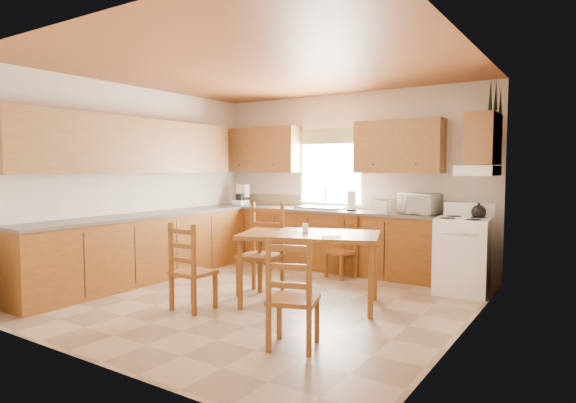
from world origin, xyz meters
The scene contains 35 objects.
floor centered at (0.00, 0.00, 0.00)m, with size 4.50×4.50×0.00m, color #957C61.
ceiling centered at (0.00, 0.00, 2.70)m, with size 4.50×4.50×0.00m, color #955327.
wall_left centered at (-2.25, 0.00, 1.35)m, with size 4.50×4.50×0.00m, color beige.
wall_right centered at (2.25, 0.00, 1.35)m, with size 4.50×4.50×0.00m, color beige.
wall_back centered at (0.00, 2.25, 1.35)m, with size 4.50×4.50×0.00m, color beige.
wall_front centered at (0.00, -2.25, 1.35)m, with size 4.50×4.50×0.00m, color beige.
lower_cab_back centered at (-0.38, 1.95, 0.44)m, with size 3.75×0.60×0.88m, color brown.
lower_cab_left centered at (-1.95, -0.15, 0.44)m, with size 0.60×3.60×0.88m, color brown.
counter_back centered at (-0.38, 1.95, 0.90)m, with size 3.75×0.63×0.04m, color #564E4A.
counter_left centered at (-1.95, -0.15, 0.90)m, with size 0.63×3.60×0.04m, color #564E4A.
backsplash centered at (-0.38, 2.24, 1.01)m, with size 3.75×0.01×0.18m, color #8E7A57.
upper_cab_back_left centered at (-1.55, 2.08, 1.85)m, with size 1.41×0.33×0.75m, color brown.
upper_cab_back_right centered at (0.86, 2.08, 1.85)m, with size 1.25×0.33×0.75m, color brown.
upper_cab_left centered at (-2.08, -0.15, 1.85)m, with size 0.33×3.60×0.75m, color brown.
upper_cab_stove centered at (2.08, 1.65, 1.90)m, with size 0.33×0.62×0.62m, color brown.
range_hood centered at (2.03, 1.65, 1.52)m, with size 0.44×0.62×0.12m, color white.
window_frame centered at (-0.30, 2.22, 1.55)m, with size 1.13×0.02×1.18m, color white.
window_pane centered at (-0.30, 2.21, 1.55)m, with size 1.05×0.01×1.10m, color white.
window_valance centered at (-0.30, 2.19, 2.05)m, with size 1.19×0.01×0.24m, color #46662D.
sink_basin centered at (-0.30, 1.95, 0.94)m, with size 0.75×0.45×0.04m, color silver.
pine_decal_a centered at (2.21, 1.33, 2.38)m, with size 0.22×0.22×0.36m, color black.
pine_decal_b centered at (2.21, 1.65, 2.42)m, with size 0.22×0.22×0.36m, color black.
pine_decal_c centered at (2.21, 1.97, 2.38)m, with size 0.22×0.22×0.36m, color black.
stove centered at (1.88, 1.61, 0.46)m, with size 0.62×0.64×0.91m, color white.
coffeemaker centered at (-1.91, 1.96, 1.10)m, with size 0.21×0.26×0.37m, color white.
paper_towel centered at (0.21, 1.92, 1.07)m, with size 0.13×0.13×0.30m, color white.
toaster centered at (0.71, 1.88, 1.01)m, with size 0.21×0.14×0.17m, color white.
microwave centered at (1.22, 1.95, 1.06)m, with size 0.48×0.34×0.29m, color white.
dining_table centered at (0.56, 0.13, 0.41)m, with size 1.53×0.87×0.82m, color brown.
chair_near_left centered at (-0.41, -0.74, 0.48)m, with size 0.40×0.38×0.96m, color brown.
chair_near_right centered at (1.11, -1.09, 0.49)m, with size 0.41×0.39×0.97m, color brown.
chair_far_left centered at (-0.16, 0.16, 0.56)m, with size 0.47×0.44×1.11m, color brown.
chair_far_right centered at (0.25, 1.51, 0.43)m, with size 0.36×0.34×0.86m, color brown.
table_paper centered at (0.91, -0.03, 0.82)m, with size 0.20×0.27×0.00m, color white.
table_card centered at (0.49, 0.13, 0.87)m, with size 0.08×0.02×0.11m, color white.
Camera 1 is at (3.30, -4.52, 1.55)m, focal length 30.00 mm.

